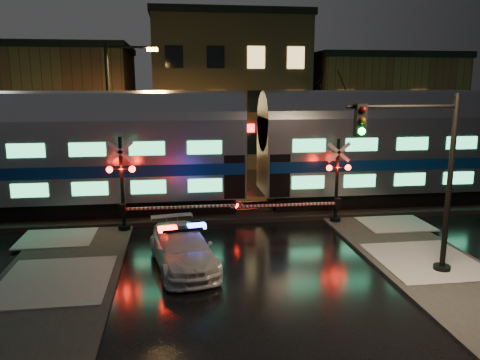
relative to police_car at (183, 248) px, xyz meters
name	(u,v)px	position (x,y,z in m)	size (l,w,h in m)	color
ground	(239,245)	(2.31, 2.03, -0.70)	(120.00, 120.00, 0.00)	black
ballast	(226,210)	(2.31, 7.03, -0.58)	(90.00, 4.20, 0.24)	black
sidewalk_left	(28,329)	(-4.19, -3.97, -0.64)	(4.00, 20.00, 0.12)	#2D2D2D
sidewalk_right	(477,299)	(8.81, -3.97, -0.64)	(4.00, 20.00, 0.12)	#2D2D2D
building_left	(43,109)	(-10.69, 24.03, 3.80)	(14.00, 10.00, 9.00)	#51351F
building_mid	(227,93)	(4.31, 24.53, 5.05)	(12.00, 11.00, 11.50)	brown
building_right	(372,109)	(17.31, 24.03, 3.55)	(12.00, 10.00, 8.50)	#51351F
train	(252,147)	(3.67, 7.03, 2.68)	(51.00, 3.12, 5.92)	black
police_car	(183,248)	(0.00, 0.00, 0.00)	(2.75, 5.06, 1.55)	silver
crossing_signal_right	(330,190)	(6.88, 4.33, 0.95)	(5.66, 0.65, 4.01)	black
crossing_signal_left	(131,194)	(-2.16, 4.34, 1.06)	(6.01, 0.67, 4.25)	black
traffic_light	(423,182)	(7.92, -1.91, 2.58)	(4.00, 0.71, 6.18)	black
streetlight	(115,111)	(-3.48, 11.03, 4.29)	(2.90, 0.30, 8.66)	black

